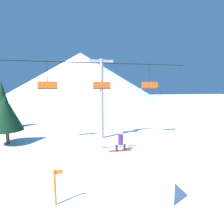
{
  "coord_description": "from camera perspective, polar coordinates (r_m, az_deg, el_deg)",
  "views": [
    {
      "loc": [
        -3.39,
        -7.93,
        5.32
      ],
      "look_at": [
        -0.48,
        5.54,
        3.35
      ],
      "focal_mm": 28.0,
      "sensor_mm": 36.0,
      "label": 1
    }
  ],
  "objects": [
    {
      "name": "snowboarder",
      "position": [
        10.47,
        2.82,
        -9.62
      ],
      "size": [
        1.39,
        0.29,
        1.2
      ],
      "color": "#B22D2D",
      "rests_on": "snow_ramp"
    },
    {
      "name": "ground_plane",
      "position": [
        10.13,
        10.19,
        -23.68
      ],
      "size": [
        220.0,
        220.0,
        0.0
      ],
      "primitive_type": "plane",
      "color": "white"
    },
    {
      "name": "pine_tree_near",
      "position": [
        18.86,
        -31.41,
        -0.31
      ],
      "size": [
        2.92,
        2.92,
        4.6
      ],
      "color": "#4C3823",
      "rests_on": "ground_plane"
    },
    {
      "name": "chairlift",
      "position": [
        17.95,
        -3.4,
        6.76
      ],
      "size": [
        18.33,
        0.44,
        8.11
      ],
      "color": "#9E9EA3",
      "rests_on": "ground_plane"
    },
    {
      "name": "trail_marker",
      "position": [
        8.91,
        -18.02,
        -22.05
      ],
      "size": [
        0.41,
        0.1,
        1.68
      ],
      "color": "orange",
      "rests_on": "ground_plane"
    },
    {
      "name": "mountain_ridge",
      "position": [
        83.43,
        -10.05,
        11.47
      ],
      "size": [
        69.76,
        69.76,
        20.79
      ],
      "color": "silver",
      "rests_on": "ground_plane"
    },
    {
      "name": "snow_ramp",
      "position": [
        10.02,
        6.42,
        -18.87
      ],
      "size": [
        2.66,
        4.04,
        1.55
      ],
      "color": "white",
      "rests_on": "ground_plane"
    },
    {
      "name": "pine_tree_far",
      "position": [
        26.52,
        -32.09,
        2.94
      ],
      "size": [
        2.37,
        2.37,
        6.13
      ],
      "color": "#4C3823",
      "rests_on": "ground_plane"
    }
  ]
}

